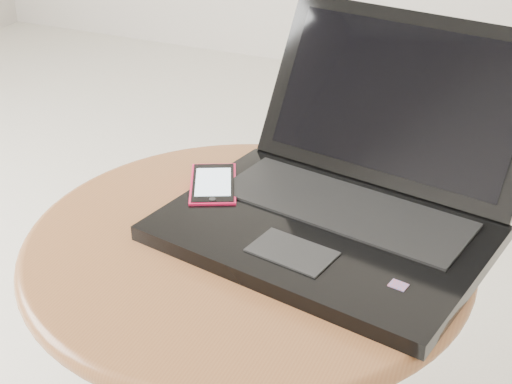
% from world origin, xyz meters
% --- Properties ---
extents(table, '(0.59, 0.59, 0.46)m').
position_xyz_m(table, '(0.07, 0.08, 0.36)').
color(table, brown).
rests_on(table, ground).
extents(laptop, '(0.46, 0.47, 0.24)m').
position_xyz_m(laptop, '(0.17, 0.17, 0.51)').
color(laptop, black).
rests_on(laptop, table).
extents(phone_black, '(0.13, 0.14, 0.01)m').
position_xyz_m(phone_black, '(-0.00, 0.16, 0.47)').
color(phone_black, black).
rests_on(phone_black, table).
extents(phone_pink, '(0.11, 0.13, 0.01)m').
position_xyz_m(phone_pink, '(-0.02, 0.15, 0.48)').
color(phone_pink, red).
rests_on(phone_pink, phone_black).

